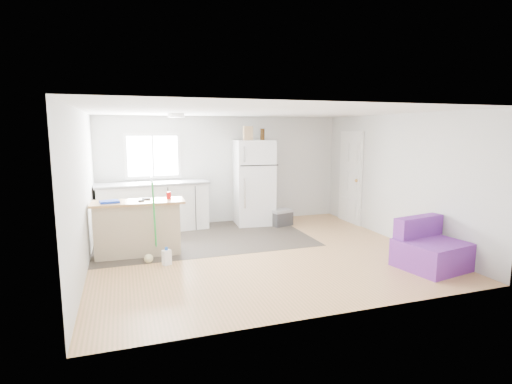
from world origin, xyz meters
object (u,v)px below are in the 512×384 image
(cleaner_jug, at_px, (167,257))
(peninsula, at_px, (138,228))
(kitchen_cabinets, at_px, (153,206))
(bottle_left, at_px, (263,134))
(purple_seat, at_px, (429,250))
(refrigerator, at_px, (254,182))
(bottle_right, at_px, (262,134))
(cooler, at_px, (281,217))
(cardboard_box, at_px, (248,133))
(blue_tray, at_px, (109,202))
(mop, at_px, (150,248))
(red_cup, at_px, (169,195))

(cleaner_jug, bearing_deg, peninsula, 95.06)
(kitchen_cabinets, xyz_separation_m, bottle_left, (2.39, -0.13, 1.48))
(kitchen_cabinets, height_order, purple_seat, kitchen_cabinets)
(refrigerator, bearing_deg, bottle_right, -10.20)
(refrigerator, height_order, cooler, refrigerator)
(refrigerator, bearing_deg, kitchen_cabinets, -176.49)
(cooler, distance_m, cardboard_box, 1.99)
(blue_tray, bearing_deg, refrigerator, 27.76)
(refrigerator, distance_m, cardboard_box, 1.10)
(kitchen_cabinets, relative_size, peninsula, 1.53)
(peninsula, distance_m, cleaner_jug, 0.87)
(cooler, relative_size, bottle_right, 2.19)
(blue_tray, distance_m, cardboard_box, 3.40)
(purple_seat, height_order, bottle_right, bottle_right)
(refrigerator, relative_size, cooler, 3.44)
(kitchen_cabinets, relative_size, purple_seat, 2.24)
(bottle_left, bearing_deg, purple_seat, -67.58)
(peninsula, xyz_separation_m, mop, (0.16, -0.45, -0.24))
(refrigerator, bearing_deg, red_cup, -138.86)
(cleaner_jug, height_order, mop, mop)
(mop, bearing_deg, blue_tray, 153.18)
(peninsula, distance_m, bottle_left, 3.48)
(red_cup, bearing_deg, cardboard_box, 37.22)
(peninsula, xyz_separation_m, cardboard_box, (2.41, 1.48, 1.56))
(red_cup, height_order, bottle_left, bottle_left)
(bottle_right, bearing_deg, red_cup, -146.76)
(kitchen_cabinets, xyz_separation_m, refrigerator, (2.20, -0.05, 0.42))
(cooler, height_order, cleaner_jug, cooler)
(cleaner_jug, height_order, blue_tray, blue_tray)
(peninsula, bearing_deg, red_cup, 7.53)
(cleaner_jug, bearing_deg, bottle_right, 18.95)
(cooler, relative_size, mop, 0.41)
(kitchen_cabinets, height_order, cardboard_box, cardboard_box)
(red_cup, bearing_deg, blue_tray, -174.93)
(kitchen_cabinets, distance_m, bottle_left, 2.82)
(bottle_left, xyz_separation_m, bottle_right, (-0.02, 0.03, 0.00))
(cleaner_jug, bearing_deg, mop, 108.85)
(peninsula, bearing_deg, purple_seat, -23.93)
(refrigerator, xyz_separation_m, cleaner_jug, (-2.18, -2.24, -0.81))
(cooler, height_order, purple_seat, purple_seat)
(refrigerator, height_order, bottle_right, bottle_right)
(peninsula, height_order, cardboard_box, cardboard_box)
(refrigerator, xyz_separation_m, cooler, (0.51, -0.37, -0.76))
(purple_seat, bearing_deg, bottle_right, 102.02)
(cooler, bearing_deg, refrigerator, 127.81)
(peninsula, height_order, red_cup, red_cup)
(cardboard_box, bearing_deg, peninsula, -148.54)
(cleaner_jug, relative_size, blue_tray, 0.96)
(cardboard_box, distance_m, bottle_left, 0.34)
(purple_seat, distance_m, red_cup, 4.32)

